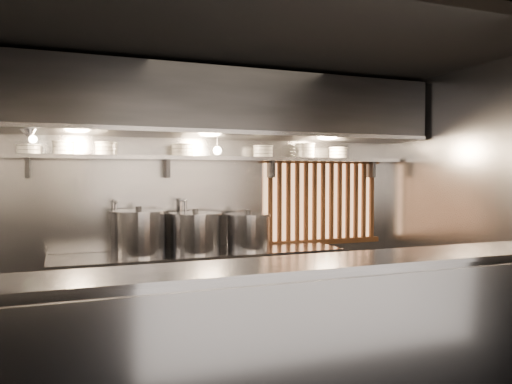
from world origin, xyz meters
TOP-DOWN VIEW (x-y plane):
  - floor at (0.00, 0.00)m, footprint 4.50×4.50m
  - ceiling at (0.00, 0.00)m, footprint 4.50×4.50m
  - wall_back at (0.00, 1.50)m, footprint 4.50×0.00m
  - wall_right at (2.25, 0.00)m, footprint 0.00×3.00m
  - serving_counter at (0.00, -0.96)m, footprint 4.50×0.56m
  - cooking_bench at (-0.30, 1.13)m, footprint 3.00×0.70m
  - bowl_shelf at (0.00, 1.32)m, footprint 4.40×0.34m
  - exhaust_hood at (0.00, 1.10)m, footprint 4.40×0.81m
  - wood_screen at (1.30, 1.45)m, footprint 1.56×0.09m
  - faucet_left at (-1.15, 1.37)m, footprint 0.04×0.30m
  - faucet_right at (-0.45, 1.37)m, footprint 0.04×0.30m
  - heat_lamp at (-1.90, 0.85)m, footprint 0.25×0.35m
  - pendant_bulb at (-0.10, 1.20)m, footprint 0.09×0.09m
  - stock_pot_left at (-0.93, 1.17)m, footprint 0.74×0.74m
  - stock_pot_mid at (-0.36, 1.14)m, footprint 0.59×0.59m
  - stock_pot_right at (0.22, 1.13)m, footprint 0.58×0.58m
  - bowl_stack_0 at (-1.93, 1.32)m, footprint 0.23×0.23m
  - bowl_stack_1 at (-1.63, 1.32)m, footprint 0.21×0.21m
  - bowl_stack_2 at (-1.22, 1.32)m, footprint 0.23×0.23m
  - bowl_stack_3 at (-0.45, 1.32)m, footprint 0.24×0.24m
  - bowl_stack_4 at (0.47, 1.32)m, footprint 0.23×0.23m
  - bowl_stack_5 at (1.00, 1.32)m, footprint 0.24×0.24m
  - bowl_stack_6 at (1.44, 1.32)m, footprint 0.23×0.23m

SIDE VIEW (x-z plane):
  - floor at x=0.00m, z-range 0.00..0.00m
  - cooking_bench at x=-0.30m, z-range 0.00..0.90m
  - serving_counter at x=0.00m, z-range 0.00..1.13m
  - stock_pot_right at x=0.22m, z-range 0.88..1.31m
  - stock_pot_mid at x=-0.36m, z-range 0.88..1.33m
  - stock_pot_left at x=-0.93m, z-range 0.88..1.37m
  - faucet_left at x=-1.15m, z-range 1.06..1.56m
  - faucet_right at x=-0.45m, z-range 1.06..1.56m
  - wood_screen at x=1.30m, z-range 0.86..1.90m
  - wall_back at x=0.00m, z-range -0.85..3.65m
  - wall_right at x=2.25m, z-range -0.10..2.90m
  - bowl_shelf at x=0.00m, z-range 1.86..1.90m
  - bowl_stack_0 at x=-1.93m, z-range 1.90..1.99m
  - pendant_bulb at x=-0.10m, z-range 1.87..2.05m
  - bowl_stack_3 at x=-0.45m, z-range 1.90..2.03m
  - bowl_stack_4 at x=0.47m, z-range 1.90..2.03m
  - bowl_stack_2 at x=-1.22m, z-range 1.90..2.03m
  - bowl_stack_6 at x=1.44m, z-range 1.90..2.03m
  - bowl_stack_1 at x=-1.63m, z-range 1.90..2.03m
  - bowl_stack_5 at x=1.00m, z-range 1.90..2.07m
  - heat_lamp at x=-1.90m, z-range 1.97..2.17m
  - exhaust_hood at x=0.00m, z-range 2.10..2.75m
  - ceiling at x=0.00m, z-range 2.80..2.80m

